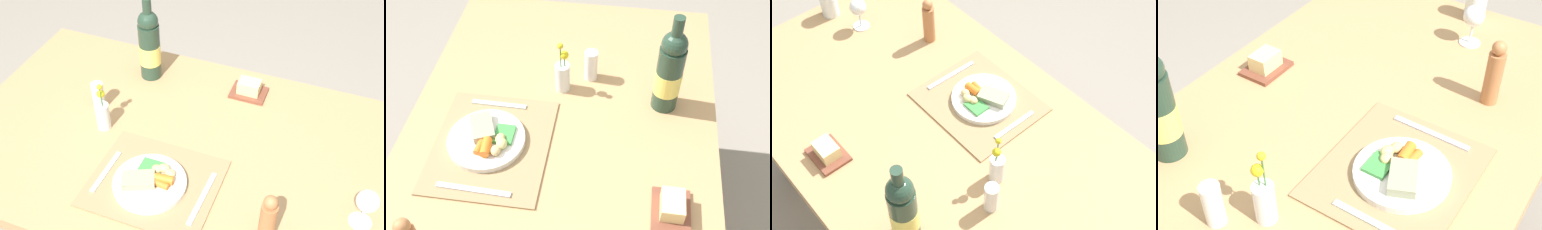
{
  "view_description": "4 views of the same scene",
  "coord_description": "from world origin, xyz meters",
  "views": [
    {
      "loc": [
        0.41,
        -1.04,
        1.91
      ],
      "look_at": [
        -0.01,
        0.05,
        0.84
      ],
      "focal_mm": 45.43,
      "sensor_mm": 36.0,
      "label": 1
    },
    {
      "loc": [
        0.75,
        0.18,
        1.81
      ],
      "look_at": [
        -0.1,
        0.06,
        0.86
      ],
      "focal_mm": 43.26,
      "sensor_mm": 36.0,
      "label": 2
    },
    {
      "loc": [
        -0.9,
        0.64,
        2.12
      ],
      "look_at": [
        -0.08,
        -0.08,
        0.8
      ],
      "focal_mm": 48.68,
      "sensor_mm": 36.0,
      "label": 3
    },
    {
      "loc": [
        -0.81,
        -0.56,
        1.64
      ],
      "look_at": [
        0.0,
        -0.03,
        0.82
      ],
      "focal_mm": 49.57,
      "sensor_mm": 36.0,
      "label": 4
    }
  ],
  "objects": [
    {
      "name": "wine_glass",
      "position": [
        0.57,
        -0.1,
        0.84
      ],
      "size": [
        0.07,
        0.07,
        0.13
      ],
      "color": "white",
      "rests_on": "dining_table"
    },
    {
      "name": "salt_shaker",
      "position": [
        -0.37,
        0.06,
        0.8
      ],
      "size": [
        0.04,
        0.04,
        0.11
      ],
      "primitive_type": "cylinder",
      "color": "white",
      "rests_on": "dining_table"
    },
    {
      "name": "dinner_plate",
      "position": [
        -0.05,
        -0.2,
        0.77
      ],
      "size": [
        0.23,
        0.23,
        0.05
      ],
      "color": "white",
      "rests_on": "placemat"
    },
    {
      "name": "pepper_mill",
      "position": [
        0.33,
        -0.26,
        0.84
      ],
      "size": [
        0.05,
        0.05,
        0.19
      ],
      "color": "#B37043",
      "rests_on": "dining_table"
    },
    {
      "name": "wine_bottle",
      "position": [
        -0.28,
        0.31,
        0.89
      ],
      "size": [
        0.08,
        0.08,
        0.33
      ],
      "color": "#263E2E",
      "rests_on": "dining_table"
    },
    {
      "name": "fork",
      "position": [
        -0.2,
        -0.2,
        0.76
      ],
      "size": [
        0.02,
        0.17,
        0.0
      ],
      "primitive_type": "cube",
      "rotation": [
        0.0,
        0.0,
        -0.01
      ],
      "color": "silver",
      "rests_on": "placemat"
    },
    {
      "name": "dining_table",
      "position": [
        0.0,
        0.0,
        0.65
      ],
      "size": [
        1.58,
        0.94,
        0.75
      ],
      "color": "tan",
      "rests_on": "ground_plane"
    },
    {
      "name": "knife",
      "position": [
        0.12,
        -0.19,
        0.76
      ],
      "size": [
        0.02,
        0.21,
        0.0
      ],
      "primitive_type": "cube",
      "rotation": [
        0.0,
        0.0,
        -0.03
      ],
      "color": "silver",
      "rests_on": "placemat"
    },
    {
      "name": "butter_dish",
      "position": [
        0.11,
        0.33,
        0.77
      ],
      "size": [
        0.13,
        0.1,
        0.06
      ],
      "color": "brown",
      "rests_on": "dining_table"
    },
    {
      "name": "placemat",
      "position": [
        -0.04,
        -0.19,
        0.75
      ],
      "size": [
        0.39,
        0.33,
        0.01
      ],
      "primitive_type": "cube",
      "color": "#987B55",
      "rests_on": "dining_table"
    },
    {
      "name": "flower_vase",
      "position": [
        -0.31,
        -0.02,
        0.81
      ],
      "size": [
        0.05,
        0.05,
        0.19
      ],
      "color": "silver",
      "rests_on": "dining_table"
    },
    {
      "name": "water_tumbler",
      "position": [
        0.71,
        -0.05,
        0.8
      ],
      "size": [
        0.07,
        0.07,
        0.11
      ],
      "color": "silver",
      "rests_on": "dining_table"
    }
  ]
}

